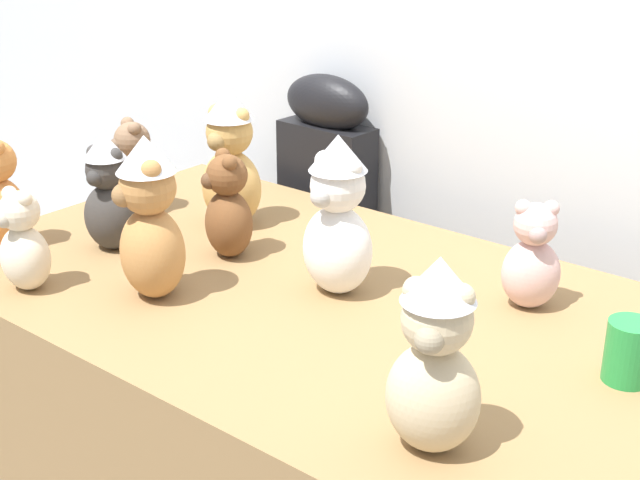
# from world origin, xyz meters

# --- Properties ---
(display_table) EXTENTS (1.68, 0.95, 0.77)m
(display_table) POSITION_xyz_m (0.00, 0.25, 0.39)
(display_table) COLOR olive
(display_table) RESTS_ON ground_plane
(instrument_case) EXTENTS (0.28, 0.13, 1.07)m
(instrument_case) POSITION_xyz_m (-0.46, 0.85, 0.54)
(instrument_case) COLOR black
(instrument_case) RESTS_ON ground_plane
(teddy_bear_sand) EXTENTS (0.17, 0.16, 0.31)m
(teddy_bear_sand) POSITION_xyz_m (0.46, -0.06, 0.92)
(teddy_bear_sand) COLOR #CCB78E
(teddy_bear_sand) RESTS_ON display_table
(teddy_bear_snow) EXTENTS (0.16, 0.14, 0.33)m
(teddy_bear_snow) POSITION_xyz_m (0.02, 0.28, 0.94)
(teddy_bear_snow) COLOR white
(teddy_bear_snow) RESTS_ON display_table
(teddy_bear_charcoal) EXTENTS (0.15, 0.13, 0.28)m
(teddy_bear_charcoal) POSITION_xyz_m (-0.53, 0.14, 0.91)
(teddy_bear_charcoal) COLOR #383533
(teddy_bear_charcoal) RESTS_ON display_table
(teddy_bear_honey) EXTENTS (0.17, 0.15, 0.34)m
(teddy_bear_honey) POSITION_xyz_m (-0.42, 0.42, 0.94)
(teddy_bear_honey) COLOR tan
(teddy_bear_honey) RESTS_ON display_table
(teddy_bear_chestnut) EXTENTS (0.16, 0.15, 0.24)m
(teddy_bear_chestnut) POSITION_xyz_m (-0.29, 0.28, 0.89)
(teddy_bear_chestnut) COLOR brown
(teddy_bear_chestnut) RESTS_ON display_table
(teddy_bear_caramel) EXTENTS (0.19, 0.18, 0.34)m
(teddy_bear_caramel) POSITION_xyz_m (-0.26, 0.03, 0.94)
(teddy_bear_caramel) COLOR #B27A42
(teddy_bear_caramel) RESTS_ON display_table
(teddy_bear_cream) EXTENTS (0.11, 0.10, 0.22)m
(teddy_bear_cream) POSITION_xyz_m (-0.49, -0.11, 0.87)
(teddy_bear_cream) COLOR beige
(teddy_bear_cream) RESTS_ON display_table
(teddy_bear_blush) EXTENTS (0.15, 0.14, 0.22)m
(teddy_bear_blush) POSITION_xyz_m (0.36, 0.47, 0.88)
(teddy_bear_blush) COLOR beige
(teddy_bear_blush) RESTS_ON display_table
(teddy_bear_mocha) EXTENTS (0.15, 0.14, 0.24)m
(teddy_bear_mocha) POSITION_xyz_m (-0.67, 0.34, 0.88)
(teddy_bear_mocha) COLOR #7F6047
(teddy_bear_mocha) RESTS_ON display_table
(party_cup_green) EXTENTS (0.08, 0.08, 0.11)m
(party_cup_green) POSITION_xyz_m (0.62, 0.32, 0.83)
(party_cup_green) COLOR #238C3D
(party_cup_green) RESTS_ON display_table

